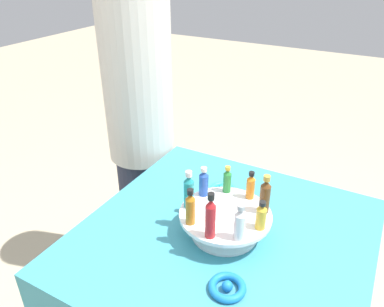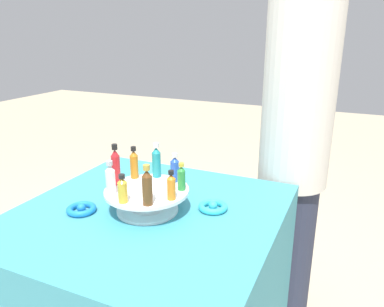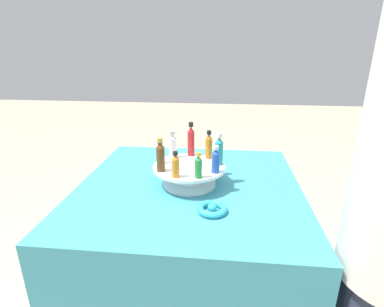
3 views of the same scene
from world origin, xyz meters
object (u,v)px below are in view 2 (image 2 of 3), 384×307
display_stand (147,198)px  bottle_orange (171,186)px  bottle_gold (123,190)px  ribbon_bow_teal (213,207)px  bottle_green (181,177)px  bottle_red (116,166)px  bottle_amber (134,164)px  person_figure (294,151)px  bottle_clear (110,179)px  bottle_brown (147,187)px  ribbon_bow_blue (81,209)px  bottle_blue (175,168)px  bottle_teal (156,161)px

display_stand → bottle_orange: size_ratio=2.94×
display_stand → bottle_gold: bottle_gold is taller
ribbon_bow_teal → bottle_gold: bearing=-45.1°
bottle_green → bottle_red: 0.23m
bottle_green → bottle_amber: size_ratio=0.81×
bottle_orange → person_figure: 0.68m
bottle_orange → bottle_clear: size_ratio=0.85×
bottle_brown → ribbon_bow_blue: size_ratio=1.29×
bottle_orange → bottle_amber: 0.23m
display_stand → person_figure: size_ratio=0.16×
display_stand → bottle_clear: bearing=-47.5°
bottle_blue → bottle_clear: size_ratio=0.90×
bottle_blue → bottle_teal: bearing=-97.5°
bottle_orange → bottle_green: bottle_orange is taller
bottle_red → bottle_clear: (0.07, 0.03, -0.01)m
bottle_amber → bottle_orange: bearing=62.5°
bottle_orange → bottle_clear: (0.04, -0.20, 0.01)m
bottle_green → bottle_amber: 0.20m
bottle_gold → ribbon_bow_teal: bottle_gold is taller
bottle_amber → bottle_green: bearing=82.5°
bottle_red → bottle_green: bearing=102.5°
person_figure → bottle_green: bearing=6.2°
ribbon_bow_blue → display_stand: bearing=116.3°
bottle_blue → ribbon_bow_teal: (0.00, 0.15, -0.12)m
bottle_brown → ribbon_bow_teal: (-0.20, 0.14, -0.13)m
bottle_blue → bottle_brown: 0.20m
ribbon_bow_teal → bottle_brown: bearing=-34.9°
bottle_clear → bottle_brown: 0.15m
bottle_orange → bottle_red: size_ratio=0.67×
bottle_orange → bottle_gold: size_ratio=1.05×
display_stand → bottle_teal: bearing=-167.5°
display_stand → bottle_blue: bottle_blue is taller
bottle_clear → bottle_green: bearing=122.5°
bottle_blue → bottle_teal: 0.08m
display_stand → bottle_gold: 0.14m
bottle_brown → bottle_teal: bearing=-157.5°
bottle_clear → bottle_brown: (0.02, 0.15, 0.01)m
person_figure → bottle_teal: bearing=-7.6°
bottle_green → bottle_brown: 0.15m
bottle_gold → bottle_teal: bearing=-177.5°
bottle_amber → bottle_brown: bearing=42.5°
display_stand → bottle_blue: (-0.10, 0.05, 0.08)m
bottle_blue → bottle_amber: 0.15m
bottle_red → bottle_brown: 0.20m
bottle_red → person_figure: bearing=140.1°
display_stand → bottle_blue: size_ratio=2.77×
ribbon_bow_teal → person_figure: bearing=159.7°
bottle_red → person_figure: 0.78m
bottle_teal → person_figure: person_figure is taller
display_stand → bottle_orange: (0.04, 0.11, 0.08)m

